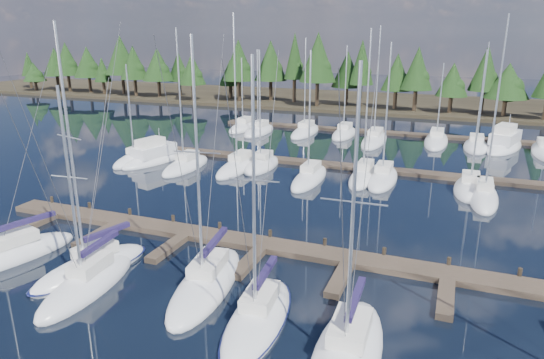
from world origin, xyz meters
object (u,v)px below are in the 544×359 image
at_px(motor_yacht_right, 504,144).
at_px(front_sailboat_4, 258,318).
at_px(front_sailboat_1, 92,267).
at_px(front_sailboat_2, 88,284).
at_px(motor_yacht_left, 154,157).
at_px(front_sailboat_0, 9,256).
at_px(main_dock, 261,248).
at_px(front_sailboat_3, 206,283).
at_px(front_sailboat_5, 347,353).

bearing_deg(motor_yacht_right, front_sailboat_4, -107.05).
xyz_separation_m(front_sailboat_1, motor_yacht_right, (26.22, 45.48, 0.25)).
height_order(front_sailboat_2, motor_yacht_right, front_sailboat_2).
height_order(front_sailboat_2, motor_yacht_left, front_sailboat_2).
height_order(front_sailboat_4, motor_yacht_left, front_sailboat_4).
bearing_deg(motor_yacht_right, front_sailboat_0, -125.16).
height_order(front_sailboat_1, front_sailboat_4, front_sailboat_1).
height_order(front_sailboat_1, front_sailboat_2, front_sailboat_1).
height_order(front_sailboat_0, motor_yacht_left, front_sailboat_0).
distance_m(main_dock, front_sailboat_3, 5.83).
bearing_deg(front_sailboat_4, motor_yacht_left, 132.79).
bearing_deg(front_sailboat_1, front_sailboat_4, -6.87).
height_order(front_sailboat_1, front_sailboat_5, front_sailboat_1).
relative_size(front_sailboat_1, motor_yacht_right, 1.44).
bearing_deg(front_sailboat_1, front_sailboat_2, -54.69).
relative_size(front_sailboat_5, motor_yacht_left, 1.47).
distance_m(front_sailboat_5, motor_yacht_left, 38.81).
height_order(main_dock, front_sailboat_5, front_sailboat_5).
bearing_deg(main_dock, motor_yacht_left, 139.55).
xyz_separation_m(main_dock, motor_yacht_left, (-20.42, 17.41, 0.30)).
distance_m(front_sailboat_1, front_sailboat_3, 7.66).
bearing_deg(front_sailboat_5, front_sailboat_4, 167.74).
relative_size(front_sailboat_2, front_sailboat_4, 0.88).
relative_size(front_sailboat_0, front_sailboat_4, 0.90).
bearing_deg(front_sailboat_1, front_sailboat_3, 6.21).
bearing_deg(front_sailboat_2, front_sailboat_4, 1.46).
bearing_deg(motor_yacht_left, front_sailboat_5, -42.97).
bearing_deg(front_sailboat_2, front_sailboat_3, 21.48).
height_order(front_sailboat_3, motor_yacht_left, front_sailboat_3).
distance_m(main_dock, front_sailboat_0, 16.63).
bearing_deg(front_sailboat_5, front_sailboat_3, 159.98).
bearing_deg(front_sailboat_3, front_sailboat_4, -28.15).
distance_m(front_sailboat_3, front_sailboat_5, 9.69).
relative_size(front_sailboat_1, front_sailboat_2, 1.25).
bearing_deg(motor_yacht_right, motor_yacht_left, -150.41).
height_order(front_sailboat_0, front_sailboat_4, front_sailboat_4).
bearing_deg(front_sailboat_3, front_sailboat_0, -174.05).
bearing_deg(front_sailboat_3, front_sailboat_5, -20.02).
bearing_deg(front_sailboat_4, main_dock, 111.11).
xyz_separation_m(motor_yacht_left, motor_yacht_right, (37.89, 21.52, 0.06)).
bearing_deg(front_sailboat_5, motor_yacht_right, 78.80).
bearing_deg(front_sailboat_4, motor_yacht_right, 72.95).
xyz_separation_m(front_sailboat_2, front_sailboat_4, (10.63, 0.27, 0.00)).
height_order(main_dock, front_sailboat_4, front_sailboat_4).
relative_size(front_sailboat_0, front_sailboat_5, 0.91).
bearing_deg(front_sailboat_4, front_sailboat_5, -12.26).
bearing_deg(front_sailboat_0, front_sailboat_2, -8.25).
height_order(front_sailboat_2, front_sailboat_3, front_sailboat_3).
distance_m(front_sailboat_1, front_sailboat_5, 16.91).
relative_size(front_sailboat_4, front_sailboat_5, 1.01).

